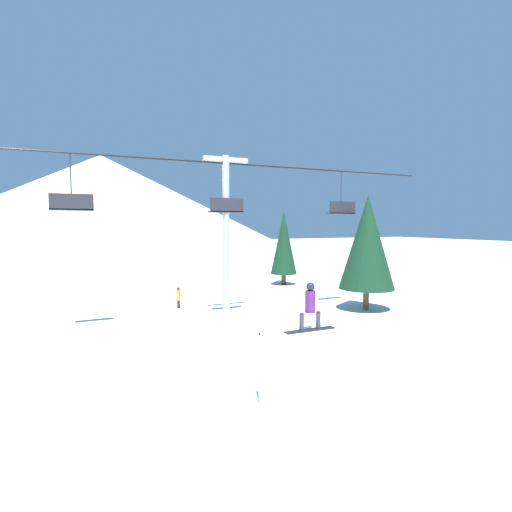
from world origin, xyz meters
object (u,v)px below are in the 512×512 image
pine_tree_near (367,242)px  distant_skier (178,297)px  snowboarder (310,307)px  snow_ramp (338,385)px

pine_tree_near → distant_skier: bearing=152.8°
pine_tree_near → distant_skier: 11.41m
snowboarder → pine_tree_near: bearing=43.3°
snow_ramp → pine_tree_near: (9.53, 10.29, 2.89)m
snow_ramp → distant_skier: 15.31m
pine_tree_near → distant_skier: (-9.74, 5.01, -3.23)m
snow_ramp → pine_tree_near: pine_tree_near is taller
snow_ramp → snowboarder: size_ratio=2.36×
snow_ramp → pine_tree_near: 14.32m
snowboarder → distant_skier: bearing=91.1°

